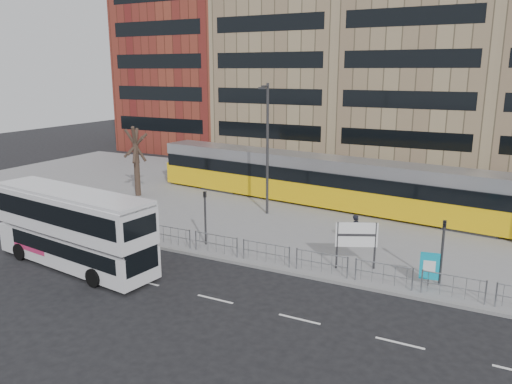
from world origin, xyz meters
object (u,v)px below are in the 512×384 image
at_px(station_sign, 356,237).
at_px(pedestrian, 356,230).
at_px(traffic_light_west, 205,211).
at_px(lamp_post_west, 267,145).
at_px(ad_panel, 429,267).
at_px(bare_tree, 134,124).
at_px(tram, 333,182).
at_px(double_decker_bus, 73,226).
at_px(traffic_light_east, 443,244).

xyz_separation_m(station_sign, pedestrian, (-0.93, 3.26, -0.76)).
relative_size(traffic_light_west, lamp_post_west, 0.35).
relative_size(ad_panel, bare_tree, 0.21).
bearing_deg(station_sign, pedestrian, 81.13).
relative_size(tram, ad_panel, 18.84).
distance_m(station_sign, bare_tree, 21.12).
height_order(double_decker_bus, traffic_light_east, double_decker_bus).
distance_m(double_decker_bus, station_sign, 14.26).
xyz_separation_m(pedestrian, traffic_light_west, (-7.65, -3.66, 1.08)).
height_order(pedestrian, traffic_light_west, traffic_light_west).
relative_size(ad_panel, traffic_light_west, 0.52).
height_order(traffic_light_west, traffic_light_east, same).
relative_size(station_sign, traffic_light_east, 0.77).
bearing_deg(traffic_light_east, traffic_light_west, 178.01).
bearing_deg(tram, ad_panel, -46.51).
xyz_separation_m(tram, bare_tree, (-14.72, -4.03, 3.84)).
relative_size(station_sign, bare_tree, 0.30).
bearing_deg(double_decker_bus, traffic_light_east, 25.88).
height_order(double_decker_bus, traffic_light_west, double_decker_bus).
xyz_separation_m(double_decker_bus, traffic_light_east, (17.02, 5.74, -0.02)).
distance_m(station_sign, pedestrian, 3.47).
bearing_deg(tram, double_decker_bus, -109.04).
bearing_deg(station_sign, double_decker_bus, 179.55).
bearing_deg(lamp_post_west, station_sign, -39.66).
relative_size(traffic_light_east, bare_tree, 0.40).
xyz_separation_m(ad_panel, pedestrian, (-4.51, 3.76, -0.05)).
height_order(ad_panel, traffic_light_west, traffic_light_west).
height_order(double_decker_bus, pedestrian, double_decker_bus).
xyz_separation_m(double_decker_bus, tram, (8.13, 16.73, -0.21)).
height_order(tram, traffic_light_west, tram).
xyz_separation_m(tram, traffic_light_west, (-3.72, -11.27, 0.19)).
relative_size(tram, pedestrian, 16.87).
xyz_separation_m(station_sign, lamp_post_west, (-8.23, 6.83, 3.15)).
distance_m(double_decker_bus, tram, 18.60).
bearing_deg(station_sign, traffic_light_east, -26.47).
distance_m(tram, lamp_post_west, 6.07).
bearing_deg(bare_tree, pedestrian, -10.87).
bearing_deg(station_sign, bare_tree, 136.02).
relative_size(double_decker_bus, pedestrian, 5.64).
bearing_deg(double_decker_bus, traffic_light_west, 58.26).
relative_size(double_decker_bus, traffic_light_east, 3.27).
distance_m(tram, ad_panel, 14.19).
xyz_separation_m(ad_panel, bare_tree, (-23.17, 7.34, 4.68)).
relative_size(station_sign, traffic_light_west, 0.77).
bearing_deg(tram, bare_tree, -157.82).
height_order(tram, traffic_light_east, tram).
bearing_deg(bare_tree, traffic_light_east, -16.43).
height_order(double_decker_bus, tram, double_decker_bus).
xyz_separation_m(station_sign, traffic_light_west, (-8.58, -0.41, 0.32)).
distance_m(double_decker_bus, bare_tree, 14.76).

